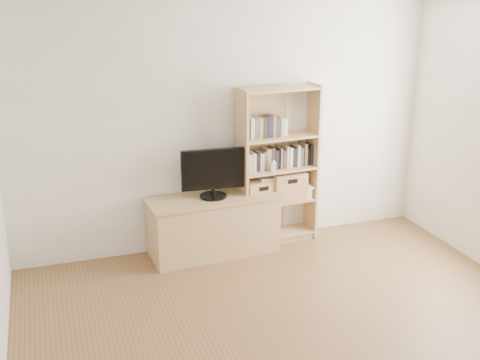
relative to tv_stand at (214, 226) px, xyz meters
name	(u,v)px	position (x,y,z in m)	size (l,w,h in m)	color
back_wall	(227,126)	(0.23, 0.25, 1.00)	(4.50, 0.02, 2.60)	silver
ceiling	(351,5)	(0.23, -2.25, 2.30)	(4.50, 5.00, 0.01)	white
tv_stand	(214,226)	(0.00, 0.00, 0.00)	(1.31, 0.49, 0.60)	tan
bookshelf	(278,166)	(0.74, 0.09, 0.55)	(0.85, 0.30, 1.71)	tan
television	(213,173)	(0.00, 0.00, 0.58)	(0.65, 0.05, 0.51)	black
books_row_mid	(277,157)	(0.74, 0.11, 0.65)	(0.87, 0.17, 0.23)	#33302A
books_row_upper	(261,127)	(0.55, 0.10, 0.99)	(0.40, 0.15, 0.21)	#33302A
baby_monitor	(274,167)	(0.66, -0.01, 0.58)	(0.05, 0.03, 0.10)	white
basket_left	(258,191)	(0.52, 0.07, 0.30)	(0.31, 0.26, 0.26)	#AE7D4F
basket_right	(286,185)	(0.85, 0.10, 0.33)	(0.37, 0.31, 0.31)	#AE7D4F
laptop	(272,177)	(0.68, 0.08, 0.45)	(0.30, 0.21, 0.02)	white
magazine_stack	(301,191)	(1.04, 0.11, 0.24)	(0.19, 0.27, 0.13)	silver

